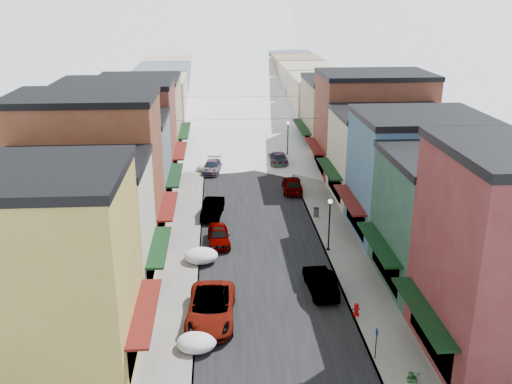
{
  "coord_description": "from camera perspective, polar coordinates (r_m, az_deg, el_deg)",
  "views": [
    {
      "loc": [
        -3.4,
        -23.67,
        19.65
      ],
      "look_at": [
        0.0,
        25.67,
        2.43
      ],
      "focal_mm": 40.0,
      "sensor_mm": 36.0,
      "label": 1
    }
  ],
  "objects": [
    {
      "name": "overhead_cables",
      "position": [
        72.51,
        -1.2,
        8.5
      ],
      "size": [
        16.4,
        15.04,
        0.04
      ],
      "color": "black",
      "rests_on": "ground"
    },
    {
      "name": "trash_can",
      "position": [
        52.93,
        6.04,
        -2.02
      ],
      "size": [
        0.51,
        0.51,
        0.87
      ],
      "color": "#55585A",
      "rests_on": "sidewalk_right"
    },
    {
      "name": "sidewalk_right",
      "position": [
        86.51,
        2.82,
        6.09
      ],
      "size": [
        3.2,
        160.0,
        0.15
      ],
      "primitive_type": "cube",
      "color": "gray",
      "rests_on": "ground"
    },
    {
      "name": "bldg_l_grayblue",
      "position": [
        55.67,
        -13.93,
        2.84
      ],
      "size": [
        11.3,
        9.2,
        9.0
      ],
      "color": "slate",
      "rests_on": "ground"
    },
    {
      "name": "snow_pile_near",
      "position": [
        34.53,
        -5.93,
        -14.65
      ],
      "size": [
        2.36,
        2.65,
        1.0
      ],
      "color": "white",
      "rests_on": "ground"
    },
    {
      "name": "curb_left",
      "position": [
        85.95,
        -4.96,
        5.96
      ],
      "size": [
        0.1,
        160.0,
        0.15
      ],
      "primitive_type": "cube",
      "color": "slate",
      "rests_on": "ground"
    },
    {
      "name": "car_silver_sedan",
      "position": [
        47.38,
        -3.75,
        -4.38
      ],
      "size": [
        1.99,
        4.43,
        1.48
      ],
      "primitive_type": "imported",
      "rotation": [
        0.0,
        0.0,
        0.06
      ],
      "color": "#96979D",
      "rests_on": "ground"
    },
    {
      "name": "snow_pile_far",
      "position": [
        66.96,
        -5.05,
        2.43
      ],
      "size": [
        2.1,
        2.49,
        0.89
      ],
      "color": "white",
      "rests_on": "ground"
    },
    {
      "name": "bldg_r_cream",
      "position": [
        58.33,
        13.27,
        3.63
      ],
      "size": [
        12.3,
        9.2,
        9.0
      ],
      "color": "beige",
      "rests_on": "ground"
    },
    {
      "name": "streetlamp_far",
      "position": [
        70.36,
        3.2,
        5.64
      ],
      "size": [
        0.4,
        0.4,
        4.84
      ],
      "color": "black",
      "rests_on": "sidewalk_right"
    },
    {
      "name": "streetlamp_near",
      "position": [
        45.44,
        7.36,
        -2.62
      ],
      "size": [
        0.36,
        0.36,
        4.33
      ],
      "color": "black",
      "rests_on": "sidewalk_right"
    },
    {
      "name": "bldg_l_brick_near",
      "position": [
        47.29,
        -16.35,
        1.95
      ],
      "size": [
        12.3,
        8.2,
        12.5
      ],
      "color": "brown",
      "rests_on": "ground"
    },
    {
      "name": "bldg_l_brick_far",
      "position": [
        64.19,
        -13.59,
        5.93
      ],
      "size": [
        13.3,
        9.2,
        11.0
      ],
      "color": "brown",
      "rests_on": "ground"
    },
    {
      "name": "car_dark_hatch",
      "position": [
        53.17,
        -4.36,
        -1.64
      ],
      "size": [
        2.33,
        5.0,
        1.59
      ],
      "primitive_type": "imported",
      "rotation": [
        0.0,
        0.0,
        -0.14
      ],
      "color": "black",
      "rests_on": "ground"
    },
    {
      "name": "car_lane_white",
      "position": [
        97.2,
        -0.81,
        7.99
      ],
      "size": [
        2.54,
        5.49,
        1.53
      ],
      "primitive_type": "imported",
      "rotation": [
        0.0,
        0.0,
        3.14
      ],
      "color": "#B9B9BB",
      "rests_on": "ground"
    },
    {
      "name": "car_white_suv",
      "position": [
        36.83,
        -4.53,
        -11.5
      ],
      "size": [
        3.32,
        6.54,
        1.77
      ],
      "primitive_type": "imported",
      "rotation": [
        0.0,
        0.0,
        -0.06
      ],
      "color": "silver",
      "rests_on": "ground"
    },
    {
      "name": "planter_far",
      "position": [
        32.79,
        15.12,
        -17.43
      ],
      "size": [
        0.46,
        0.46,
        0.6
      ],
      "primitive_type": "imported",
      "rotation": [
        0.0,
        0.0,
        0.55
      ],
      "color": "#2C612D",
      "rests_on": "sidewalk_right"
    },
    {
      "name": "bldg_r_blue",
      "position": [
        49.78,
        15.72,
        1.65
      ],
      "size": [
        11.3,
        9.2,
        10.5
      ],
      "color": "#3D688A",
      "rests_on": "ground"
    },
    {
      "name": "bldg_l_tan",
      "position": [
        73.8,
        -11.58,
        7.36
      ],
      "size": [
        11.3,
        11.2,
        10.0
      ],
      "color": "tan",
      "rests_on": "ground"
    },
    {
      "name": "road",
      "position": [
        86.01,
        -1.58,
        5.99
      ],
      "size": [
        10.0,
        160.0,
        0.01
      ],
      "primitive_type": "cube",
      "color": "black",
      "rests_on": "ground"
    },
    {
      "name": "bldg_r_brick_far",
      "position": [
        66.56,
        11.56,
        6.76
      ],
      "size": [
        13.3,
        9.2,
        11.5
      ],
      "color": "brown",
      "rests_on": "ground"
    },
    {
      "name": "bldg_l_cream",
      "position": [
        40.32,
        -17.73,
        -3.44
      ],
      "size": [
        11.3,
        8.2,
        9.5
      ],
      "color": "beige",
      "rests_on": "ground"
    },
    {
      "name": "car_lane_silver",
      "position": [
        75.17,
        -2.62,
        4.59
      ],
      "size": [
        1.8,
        4.29,
        1.45
      ],
      "primitive_type": "imported",
      "rotation": [
        0.0,
        0.0,
        0.02
      ],
      "color": "#9D9FA5",
      "rests_on": "ground"
    },
    {
      "name": "bldg_r_tan",
      "position": [
        76.01,
        8.82,
        7.67
      ],
      "size": [
        11.3,
        11.2,
        9.5
      ],
      "color": "tan",
      "rests_on": "ground"
    },
    {
      "name": "fire_hydrant",
      "position": [
        37.75,
        10.0,
        -11.53
      ],
      "size": [
        0.51,
        0.39,
        0.88
      ],
      "color": "#B00909",
      "rests_on": "sidewalk_right"
    },
    {
      "name": "car_black_sedan",
      "position": [
        69.54,
        2.22,
        3.43
      ],
      "size": [
        2.18,
        5.32,
        1.54
      ],
      "primitive_type": "imported",
      "rotation": [
        0.0,
        0.0,
        3.14
      ],
      "color": "black",
      "rests_on": "ground"
    },
    {
      "name": "car_silver_wagon",
      "position": [
        66.43,
        -4.41,
        2.55
      ],
      "size": [
        2.5,
        4.95,
        1.38
      ],
      "primitive_type": "imported",
      "rotation": [
        0.0,
        0.0,
        -0.12
      ],
      "color": "#969A9E",
      "rests_on": "ground"
    },
    {
      "name": "curb_right",
      "position": [
        86.35,
        1.79,
        6.08
      ],
      "size": [
        0.1,
        160.0,
        0.15
      ],
      "primitive_type": "cube",
      "color": "slate",
      "rests_on": "ground"
    },
    {
      "name": "bldg_r_green",
      "position": [
        42.07,
        19.61,
        -2.71
      ],
      "size": [
        11.3,
        9.2,
        9.5
      ],
      "color": "#224739",
      "rests_on": "ground"
    },
    {
      "name": "mountain_ridge",
      "position": [
        301.32,
        -7.36,
        18.04
      ],
      "size": [
        670.0,
        340.0,
        34.0
      ],
      "color": "silver",
      "rests_on": "ground"
    },
    {
      "name": "car_green_sedan",
      "position": [
        40.27,
        6.47,
        -8.88
      ],
      "size": [
        1.9,
        4.83,
        1.57
      ],
      "primitive_type": "imported",
      "rotation": [
        0.0,
        0.0,
        3.19
      ],
      "color": "black",
      "rests_on": "ground"
    },
    {
      "name": "sidewalk_left",
      "position": [
        85.99,
        -6.0,
        5.93
      ],
      "size": [
        3.2,
        160.0,
        0.15
      ],
      "primitive_type": "cube",
      "color": "gray",
      "rests_on": "ground"
    },
    {
      "name": "snow_pile_mid",
      "position": [
        44.53,
        -5.5,
        -6.33
      ],
      "size": [
        2.63,
        2.82,
        1.11
      ],
      "color": "white",
      "rests_on": "ground"
    },
    {
      "name": "car_gray_suv",
      "position": [
        59.77,
        3.66,
        0.81
      ],
      "size": [
        2.24,
        5.0,
        1.67
      ],
      "primitive_type": "imported",
      "rotation": [
        0.0,
        0.0,
        3.09
      ],
      "color": "gray",
      "rests_on": "ground"
    },
    {
      "name": "parking_sign",
      "position": [
        33.63,
        11.93,
        -14.38
      ],
      "size": [
        0.07,
        0.26,
        1.94
      ],
      "color": "black",
      "rests_on": "sidewalk_right"
    },
    {
      "name": "distant_blocks",
      "position": [
        107.87,
        -2.13,
        10.84
      ],
      "size": [
        34.0,
        55.0,
        8.0
      ],
      "color": "gray",
      "rests_on": "ground"
    },
    {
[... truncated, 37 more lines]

